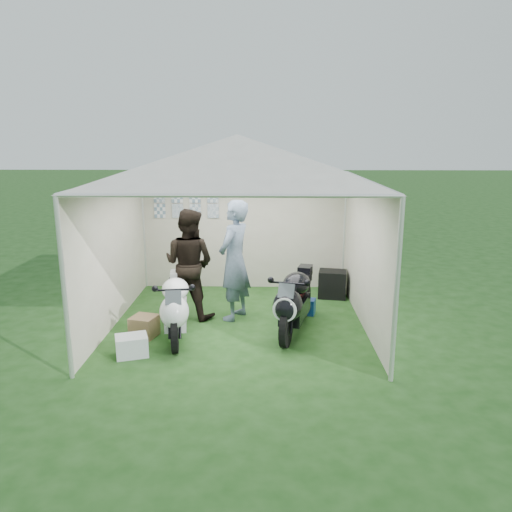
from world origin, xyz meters
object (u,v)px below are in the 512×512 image
object	(u,v)px
motorcycle_black	(294,300)
crate_0	(132,346)
canopy_tent	(238,163)
motorcycle_white	(176,305)
paddock_stand	(304,306)
person_dark_jacket	(189,264)
person_blue_jacket	(234,260)
equipment_box	(332,284)
crate_1	(144,326)

from	to	relation	value
motorcycle_black	crate_0	bearing A→B (deg)	-143.82
canopy_tent	motorcycle_white	bearing A→B (deg)	-142.63
paddock_stand	person_dark_jacket	bearing A→B (deg)	-175.69
person_dark_jacket	person_blue_jacket	bearing A→B (deg)	-164.61
motorcycle_white	person_dark_jacket	size ratio (longest dim) A/B	1.00
motorcycle_white	person_blue_jacket	bearing A→B (deg)	37.42
motorcycle_white	person_dark_jacket	distance (m)	1.02
canopy_tent	motorcycle_white	world-z (taller)	canopy_tent
paddock_stand	equipment_box	xyz separation A→B (m)	(0.59, 0.94, 0.12)
motorcycle_white	crate_1	distance (m)	0.60
motorcycle_white	paddock_stand	bearing A→B (deg)	19.94
crate_0	person_blue_jacket	bearing A→B (deg)	48.47
canopy_tent	motorcycle_black	bearing A→B (deg)	-27.81
person_blue_jacket	equipment_box	distance (m)	2.25
person_blue_jacket	crate_1	world-z (taller)	person_blue_jacket
canopy_tent	equipment_box	size ratio (longest dim) A/B	11.04
crate_0	crate_1	world-z (taller)	crate_1
person_blue_jacket	crate_1	distance (m)	1.78
person_blue_jacket	paddock_stand	bearing A→B (deg)	125.12
canopy_tent	crate_1	distance (m)	2.87
person_blue_jacket	crate_0	world-z (taller)	person_blue_jacket
paddock_stand	crate_0	distance (m)	3.06
canopy_tent	motorcycle_white	xyz separation A→B (m)	(-0.91, -0.69, -2.07)
motorcycle_white	crate_1	xyz separation A→B (m)	(-0.49, 0.02, -0.35)
paddock_stand	equipment_box	size ratio (longest dim) A/B	0.70
motorcycle_white	crate_1	world-z (taller)	motorcycle_white
motorcycle_black	person_dark_jacket	world-z (taller)	person_dark_jacket
motorcycle_black	person_dark_jacket	xyz separation A→B (m)	(-1.71, 0.70, 0.39)
motorcycle_black	crate_1	size ratio (longest dim) A/B	5.30
equipment_box	crate_0	bearing A→B (deg)	-139.35
paddock_stand	crate_1	world-z (taller)	crate_1
person_blue_jacket	motorcycle_white	bearing A→B (deg)	-20.06
motorcycle_black	equipment_box	world-z (taller)	motorcycle_black
paddock_stand	crate_1	xyz separation A→B (m)	(-2.51, -1.06, 0.02)
canopy_tent	motorcycle_black	xyz separation A→B (m)	(0.88, -0.46, -2.05)
motorcycle_black	person_dark_jacket	size ratio (longest dim) A/B	1.03
crate_0	motorcycle_white	bearing A→B (deg)	52.62
person_blue_jacket	equipment_box	xyz separation A→B (m)	(1.78, 1.16, -0.74)
motorcycle_white	paddock_stand	size ratio (longest dim) A/B	5.13
paddock_stand	person_blue_jacket	size ratio (longest dim) A/B	0.18
canopy_tent	motorcycle_white	distance (m)	2.36
canopy_tent	motorcycle_black	size ratio (longest dim) A/B	3.00
motorcycle_black	equipment_box	bearing A→B (deg)	80.24
person_blue_jacket	crate_0	size ratio (longest dim) A/B	4.64
person_dark_jacket	canopy_tent	bearing A→B (deg)	-174.49
person_dark_jacket	equipment_box	size ratio (longest dim) A/B	3.57
motorcycle_white	crate_0	bearing A→B (deg)	-135.53
motorcycle_white	crate_0	xyz separation A→B (m)	(-0.51, -0.66, -0.36)
person_dark_jacket	motorcycle_white	bearing A→B (deg)	106.64
motorcycle_white	motorcycle_black	distance (m)	1.80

